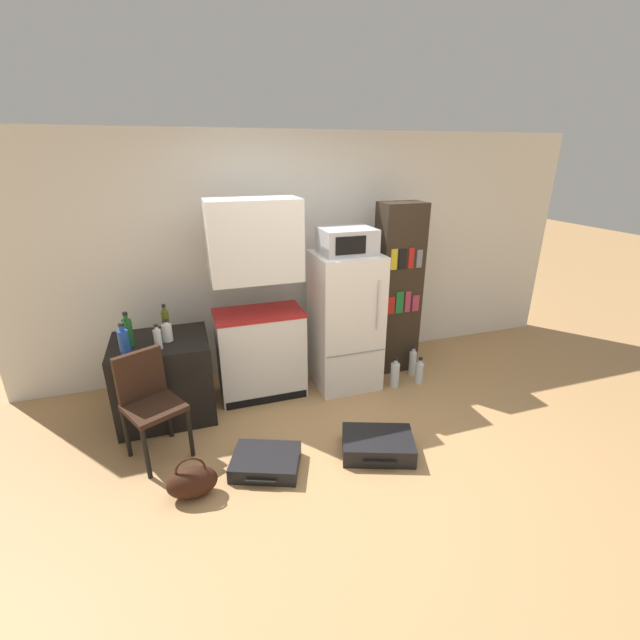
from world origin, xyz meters
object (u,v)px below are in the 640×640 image
bottle_blue_soda (124,343)px  bottle_olive_oil (166,321)px  kitchen_hutch (258,309)px  water_bottle_back (413,362)px  microwave (347,241)px  bookshelf (397,290)px  suitcase_large_flat (378,445)px  water_bottle_middle (395,374)px  suitcase_small_flat (266,462)px  bottle_green_tall (128,332)px  chair (148,396)px  water_bottle_front (419,372)px  bottle_clear_short (158,339)px  bottle_milk_white (167,332)px  refrigerator (345,321)px  side_table (164,378)px  handbag (192,482)px

bottle_blue_soda → bottle_olive_oil: 0.53m
kitchen_hutch → water_bottle_back: 1.84m
microwave → bookshelf: (0.66, 0.15, -0.60)m
bottle_olive_oil → water_bottle_back: bearing=-4.6°
suitcase_large_flat → water_bottle_middle: water_bottle_middle is taller
suitcase_large_flat → suitcase_small_flat: size_ratio=1.08×
bottle_green_tall → water_bottle_back: size_ratio=0.87×
kitchen_hutch → microwave: kitchen_hutch is taller
bottle_olive_oil → chair: bearing=-104.0°
bookshelf → bottle_olive_oil: size_ratio=6.70×
water_bottle_front → water_bottle_middle: water_bottle_middle is taller
bottle_clear_short → suitcase_small_flat: size_ratio=0.35×
microwave → bottle_milk_white: microwave is taller
bottle_olive_oil → suitcase_small_flat: size_ratio=0.44×
kitchen_hutch → suitcase_large_flat: 1.67m
bookshelf → bottle_green_tall: bookshelf is taller
kitchen_hutch → refrigerator: (0.88, -0.07, -0.21)m
bottle_green_tall → suitcase_small_flat: bearing=-46.7°
kitchen_hutch → bottle_blue_soda: kitchen_hutch is taller
chair → suitcase_small_flat: chair is taller
water_bottle_back → bottle_green_tall: bearing=179.8°
bottle_milk_white → water_bottle_back: bottle_milk_white is taller
water_bottle_front → water_bottle_middle: size_ratio=0.88×
bottle_blue_soda → chair: 0.48m
refrigerator → bottle_blue_soda: 2.08m
side_table → water_bottle_middle: side_table is taller
refrigerator → bookshelf: bearing=12.9°
water_bottle_middle → microwave: bearing=151.0°
bookshelf → suitcase_large_flat: bearing=-121.8°
bottle_green_tall → bottle_clear_short: size_ratio=1.39×
bottle_green_tall → handbag: (0.39, -1.12, -0.77)m
side_table → water_bottle_back: bearing=-1.0°
microwave → bookshelf: bearing=13.0°
kitchen_hutch → chair: kitchen_hutch is taller
refrigerator → bottle_olive_oil: 1.75m
bottle_blue_soda → water_bottle_middle: size_ratio=0.88×
bottle_blue_soda → bottle_milk_white: 0.40m
bottle_blue_soda → handbag: 1.25m
bottle_milk_white → suitcase_large_flat: (1.55, -1.12, -0.77)m
refrigerator → bottle_olive_oil: bearing=176.3°
refrigerator → water_bottle_middle: bearing=-29.2°
bottle_milk_white → suitcase_large_flat: 2.06m
bottle_milk_white → water_bottle_front: 2.59m
bottle_milk_white → suitcase_small_flat: bottle_milk_white is taller
water_bottle_front → water_bottle_middle: bearing=176.4°
chair → water_bottle_back: size_ratio=2.53×
microwave → water_bottle_back: 1.60m
water_bottle_front → bottle_clear_short: bearing=178.7°
bottle_green_tall → suitcase_small_flat: bottle_green_tall is taller
bottle_milk_white → bottle_olive_oil: size_ratio=0.72×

